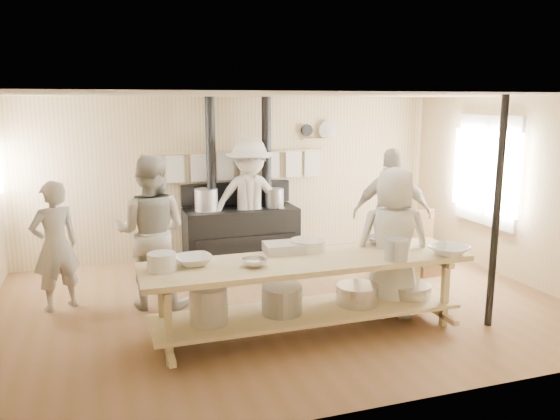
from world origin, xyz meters
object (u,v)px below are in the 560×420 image
at_px(cook_center, 393,243).
at_px(prep_table, 307,288).
at_px(cook_left, 151,232).
at_px(roasting_pan, 286,248).
at_px(chair, 427,255).
at_px(cook_far_left, 55,246).
at_px(cook_by_window, 250,201).
at_px(stove, 240,228).
at_px(cook_right, 392,214).

bearing_deg(cook_center, prep_table, 26.73).
relative_size(cook_left, roasting_pan, 3.81).
xyz_separation_m(cook_left, chair, (4.02, 0.09, -0.68)).
height_order(cook_far_left, cook_by_window, cook_by_window).
relative_size(cook_left, cook_center, 1.06).
bearing_deg(cook_center, stove, -49.48).
bearing_deg(cook_right, cook_far_left, 21.13).
distance_m(cook_center, cook_by_window, 2.88).
bearing_deg(prep_table, cook_by_window, 87.52).
bearing_deg(cook_left, roasting_pan, 163.85).
bearing_deg(cook_center, cook_far_left, -2.48).
bearing_deg(roasting_pan, cook_center, -8.07).
bearing_deg(cook_far_left, chair, 152.06).
bearing_deg(chair, prep_table, -151.82).
bearing_deg(cook_left, cook_far_left, 7.91).
bearing_deg(roasting_pan, stove, 87.19).
xyz_separation_m(stove, chair, (2.48, -1.54, -0.25)).
relative_size(prep_table, chair, 3.90).
relative_size(stove, cook_center, 1.45).
xyz_separation_m(cook_far_left, cook_center, (3.78, -1.49, 0.10)).
height_order(prep_table, roasting_pan, roasting_pan).
height_order(stove, roasting_pan, stove).
xyz_separation_m(cook_right, cook_by_window, (-1.71, 1.42, 0.04)).
xyz_separation_m(cook_far_left, cook_left, (1.12, -0.26, 0.15)).
distance_m(prep_table, cook_center, 1.20).
relative_size(cook_right, chair, 2.04).
height_order(cook_center, roasting_pan, cook_center).
relative_size(prep_table, cook_far_left, 2.25).
relative_size(cook_center, roasting_pan, 3.59).
height_order(cook_right, cook_by_window, cook_by_window).
distance_m(cook_right, cook_by_window, 2.23).
relative_size(prep_table, cook_by_window, 1.83).
xyz_separation_m(stove, cook_left, (-1.53, -1.63, 0.43)).
height_order(cook_far_left, roasting_pan, cook_far_left).
relative_size(cook_far_left, cook_center, 0.89).
bearing_deg(prep_table, roasting_pan, 111.43).
height_order(stove, prep_table, stove).
xyz_separation_m(cook_far_left, roasting_pan, (2.53, -1.32, 0.11)).
xyz_separation_m(cook_by_window, chair, (2.36, -1.37, -0.71)).
bearing_deg(roasting_pan, cook_by_window, 84.27).
bearing_deg(cook_far_left, cook_center, 132.36).
relative_size(cook_far_left, chair, 1.73).
bearing_deg(cook_right, cook_center, 84.98).
relative_size(cook_right, cook_by_window, 0.96).
relative_size(cook_by_window, chair, 2.13).
height_order(cook_left, cook_center, cook_left).
height_order(stove, cook_far_left, stove).
bearing_deg(cook_far_left, stove, -178.80).
distance_m(stove, cook_left, 2.28).
height_order(stove, chair, stove).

